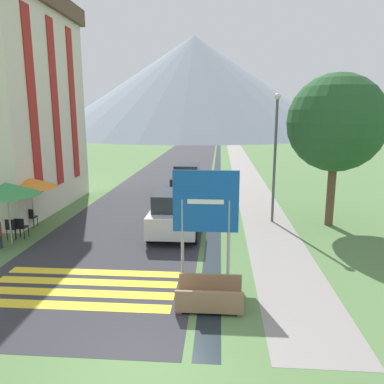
{
  "coord_description": "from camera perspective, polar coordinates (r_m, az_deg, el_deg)",
  "views": [
    {
      "loc": [
        1.41,
        -6.63,
        4.92
      ],
      "look_at": [
        0.17,
        10.0,
        1.43
      ],
      "focal_mm": 35.0,
      "sensor_mm": 36.0,
      "label": 1
    }
  ],
  "objects": [
    {
      "name": "ground_plane",
      "position": [
        27.12,
        1.23,
        1.36
      ],
      "size": [
        160.0,
        160.0,
        0.0
      ],
      "primitive_type": "plane",
      "color": "#517542"
    },
    {
      "name": "road",
      "position": [
        37.16,
        -1.8,
        4.21
      ],
      "size": [
        6.4,
        60.0,
        0.01
      ],
      "color": "#2D2D33",
      "rests_on": "ground_plane"
    },
    {
      "name": "footpath",
      "position": [
        37.02,
        7.65,
        4.08
      ],
      "size": [
        2.2,
        60.0,
        0.01
      ],
      "color": "gray",
      "rests_on": "ground_plane"
    },
    {
      "name": "drainage_channel",
      "position": [
        36.96,
        3.92,
        4.14
      ],
      "size": [
        0.6,
        60.0,
        0.0
      ],
      "color": "black",
      "rests_on": "ground_plane"
    },
    {
      "name": "crosswalk_marking",
      "position": [
        11.59,
        -16.36,
        -13.76
      ],
      "size": [
        5.44,
        2.54,
        0.01
      ],
      "color": "yellow",
      "rests_on": "ground_plane"
    },
    {
      "name": "mountain_distant",
      "position": [
        95.63,
        0.35,
        15.9
      ],
      "size": [
        71.24,
        71.24,
        23.48
      ],
      "color": "gray",
      "rests_on": "ground_plane"
    },
    {
      "name": "hotel_building",
      "position": [
        21.56,
        -26.55,
        13.1
      ],
      "size": [
        5.53,
        8.87,
        10.84
      ],
      "color": "beige",
      "rests_on": "ground_plane"
    },
    {
      "name": "road_sign",
      "position": [
        11.19,
        2.09,
        -2.63
      ],
      "size": [
        1.97,
        0.11,
        3.31
      ],
      "color": "#9E9EA3",
      "rests_on": "ground_plane"
    },
    {
      "name": "footbridge",
      "position": [
        10.13,
        2.71,
        -15.77
      ],
      "size": [
        1.7,
        1.1,
        0.65
      ],
      "color": "#846647",
      "rests_on": "ground_plane"
    },
    {
      "name": "parked_car_near",
      "position": [
        15.5,
        -2.58,
        -3.18
      ],
      "size": [
        1.98,
        3.81,
        1.82
      ],
      "color": "silver",
      "rests_on": "ground_plane"
    },
    {
      "name": "parked_car_far",
      "position": [
        23.97,
        -0.72,
        2.19
      ],
      "size": [
        1.82,
        4.38,
        1.82
      ],
      "color": "black",
      "rests_on": "ground_plane"
    },
    {
      "name": "cafe_chair_near_left",
      "position": [
        16.54,
        -25.77,
        -4.84
      ],
      "size": [
        0.4,
        0.4,
        0.85
      ],
      "rotation": [
        0.0,
        0.0,
        0.48
      ],
      "color": "black",
      "rests_on": "ground_plane"
    },
    {
      "name": "cafe_chair_middle",
      "position": [
        17.94,
        -23.4,
        -3.39
      ],
      "size": [
        0.4,
        0.4,
        0.85
      ],
      "rotation": [
        0.0,
        0.0,
        0.14
      ],
      "color": "black",
      "rests_on": "ground_plane"
    },
    {
      "name": "cafe_chair_near_right",
      "position": [
        16.53,
        -24.66,
        -4.75
      ],
      "size": [
        0.4,
        0.4,
        0.85
      ],
      "rotation": [
        0.0,
        0.0,
        -0.47
      ],
      "color": "black",
      "rests_on": "ground_plane"
    },
    {
      "name": "cafe_umbrella_front_green",
      "position": [
        15.64,
        -26.44,
        0.43
      ],
      "size": [
        2.46,
        2.46,
        2.41
      ],
      "color": "#B7B2A8",
      "rests_on": "ground_plane"
    },
    {
      "name": "cafe_umbrella_middle_orange",
      "position": [
        17.58,
        -23.37,
        1.3
      ],
      "size": [
        2.29,
        2.29,
        2.21
      ],
      "color": "#B7B2A8",
      "rests_on": "ground_plane"
    },
    {
      "name": "person_seated_far",
      "position": [
        17.5,
        -24.82,
        -3.28
      ],
      "size": [
        0.32,
        0.32,
        1.25
      ],
      "color": "#282833",
      "rests_on": "ground_plane"
    },
    {
      "name": "streetlamp",
      "position": [
        17.29,
        12.57,
        6.49
      ],
      "size": [
        0.28,
        0.28,
        5.81
      ],
      "color": "#515156",
      "rests_on": "ground_plane"
    },
    {
      "name": "tree_by_path",
      "position": [
        17.39,
        21.12,
        9.77
      ],
      "size": [
        4.19,
        4.19,
        6.64
      ],
      "color": "brown",
      "rests_on": "ground_plane"
    }
  ]
}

